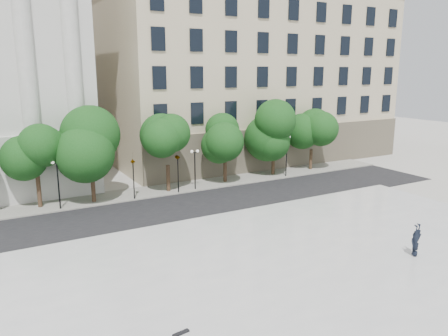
{
  "coord_description": "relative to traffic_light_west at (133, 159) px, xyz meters",
  "views": [
    {
      "loc": [
        -11.67,
        -14.48,
        11.41
      ],
      "look_at": [
        2.16,
        10.0,
        5.1
      ],
      "focal_mm": 35.0,
      "sensor_mm": 36.0,
      "label": 1
    }
  ],
  "objects": [
    {
      "name": "street_trees",
      "position": [
        4.5,
        1.26,
        1.13
      ],
      "size": [
        39.37,
        5.21,
        7.67
      ],
      "color": "#382619",
      "rests_on": "ground"
    },
    {
      "name": "traffic_light_east",
      "position": [
        4.3,
        0.0,
        -0.03
      ],
      "size": [
        0.73,
        1.84,
        4.23
      ],
      "color": "black",
      "rests_on": "ground"
    },
    {
      "name": "traffic_light_west",
      "position": [
        0.0,
        0.0,
        0.0
      ],
      "size": [
        0.85,
        1.92,
        4.26
      ],
      "color": "black",
      "rests_on": "ground"
    },
    {
      "name": "skateboard",
      "position": [
        -4.96,
        -21.45,
        -3.27
      ],
      "size": [
        0.78,
        0.3,
        0.08
      ],
      "primitive_type": "cube",
      "rotation": [
        0.0,
        0.0,
        0.14
      ],
      "color": "black",
      "rests_on": "plaza"
    },
    {
      "name": "person_lying",
      "position": [
        10.58,
        -21.05,
        -3.03
      ],
      "size": [
        0.98,
        2.08,
        0.55
      ],
      "primitive_type": "imported",
      "rotation": [
        -1.54,
        0.0,
        0.13
      ],
      "color": "black",
      "rests_on": "plaza"
    },
    {
      "name": "ground",
      "position": [
        0.15,
        -22.3,
        -3.75
      ],
      "size": [
        160.0,
        160.0,
        0.0
      ],
      "primitive_type": "plane",
      "color": "beige",
      "rests_on": "ground"
    },
    {
      "name": "plaza",
      "position": [
        0.15,
        -19.3,
        -3.53
      ],
      "size": [
        44.0,
        22.0,
        0.45
      ],
      "primitive_type": "cube",
      "color": "silver",
      "rests_on": "ground"
    },
    {
      "name": "far_sidewalk",
      "position": [
        0.15,
        1.7,
        -3.69
      ],
      "size": [
        60.0,
        4.0,
        0.12
      ],
      "primitive_type": "cube",
      "color": "#98978C",
      "rests_on": "ground"
    },
    {
      "name": "lamp_posts",
      "position": [
        -0.01,
        0.3,
        -0.84
      ],
      "size": [
        36.12,
        0.28,
        4.53
      ],
      "color": "black",
      "rests_on": "ground"
    },
    {
      "name": "street",
      "position": [
        0.15,
        -4.3,
        -3.74
      ],
      "size": [
        60.0,
        8.0,
        0.02
      ],
      "primitive_type": "cube",
      "color": "black",
      "rests_on": "ground"
    },
    {
      "name": "building_east",
      "position": [
        20.15,
        16.61,
        7.39
      ],
      "size": [
        36.0,
        26.15,
        23.0
      ],
      "color": "#C4B695",
      "rests_on": "ground"
    }
  ]
}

